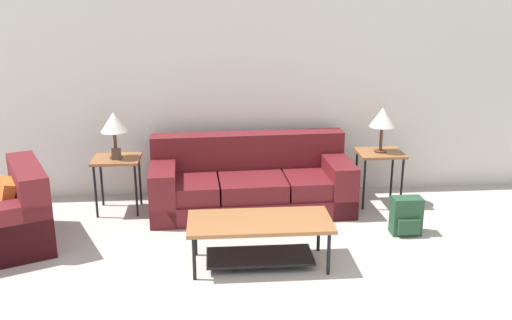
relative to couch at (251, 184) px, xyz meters
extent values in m
cube|color=silver|center=(0.04, 0.60, 1.01)|extent=(9.08, 0.06, 2.60)
cube|color=maroon|center=(0.00, -0.05, -0.18)|extent=(2.28, 1.02, 0.22)
cube|color=maroon|center=(-0.74, -0.10, 0.03)|extent=(0.76, 0.86, 0.20)
cube|color=maroon|center=(0.00, -0.07, 0.03)|extent=(0.76, 0.86, 0.20)
cube|color=maroon|center=(0.75, -0.04, 0.03)|extent=(0.76, 0.86, 0.20)
cube|color=maroon|center=(-0.01, 0.28, 0.33)|extent=(2.25, 0.36, 0.40)
cube|color=maroon|center=(-0.98, -0.09, 0.00)|extent=(0.32, 0.93, 0.58)
cube|color=maroon|center=(0.98, -0.01, 0.00)|extent=(0.32, 0.93, 0.58)
cube|color=maroon|center=(-2.23, -0.70, 0.31)|extent=(0.66, 1.04, 0.40)
cube|color=maroon|center=(-2.37, -1.18, -0.01)|extent=(0.94, 0.61, 0.56)
cube|color=orange|center=(-2.43, -0.79, 0.21)|extent=(0.31, 0.39, 0.36)
cube|color=#935B33|center=(-0.02, -1.40, 0.13)|extent=(1.30, 0.60, 0.04)
cylinder|color=black|center=(-0.61, -1.63, -0.09)|extent=(0.03, 0.03, 0.41)
cylinder|color=black|center=(0.57, -1.63, -0.09)|extent=(0.03, 0.03, 0.41)
cylinder|color=black|center=(-0.61, -1.16, -0.09)|extent=(0.03, 0.03, 0.41)
cylinder|color=black|center=(0.57, -1.16, -0.09)|extent=(0.03, 0.03, 0.41)
cube|color=black|center=(-0.02, -1.40, -0.21)|extent=(0.97, 0.42, 0.02)
cube|color=#935B33|center=(-1.49, 0.04, 0.32)|extent=(0.52, 0.45, 0.03)
cylinder|color=black|center=(-1.71, -0.14, 0.00)|extent=(0.03, 0.03, 0.60)
cylinder|color=black|center=(-1.27, -0.14, 0.00)|extent=(0.03, 0.03, 0.60)
cylinder|color=black|center=(-1.71, 0.22, 0.00)|extent=(0.03, 0.03, 0.60)
cylinder|color=black|center=(-1.27, 0.22, 0.00)|extent=(0.03, 0.03, 0.60)
cube|color=#935B33|center=(1.50, 0.04, 0.32)|extent=(0.52, 0.45, 0.03)
cylinder|color=black|center=(1.28, -0.14, 0.00)|extent=(0.03, 0.03, 0.60)
cylinder|color=black|center=(1.72, -0.14, 0.00)|extent=(0.03, 0.03, 0.60)
cylinder|color=black|center=(1.28, 0.22, 0.00)|extent=(0.03, 0.03, 0.60)
cylinder|color=black|center=(1.72, 0.22, 0.00)|extent=(0.03, 0.03, 0.60)
cylinder|color=#472D1E|center=(-1.49, 0.04, 0.34)|extent=(0.14, 0.14, 0.02)
cylinder|color=#472D1E|center=(-1.49, 0.04, 0.49)|extent=(0.04, 0.04, 0.28)
cone|color=white|center=(-1.49, 0.04, 0.74)|extent=(0.29, 0.29, 0.22)
cylinder|color=#472D1E|center=(1.50, 0.04, 0.34)|extent=(0.14, 0.14, 0.02)
cylinder|color=#472D1E|center=(1.50, 0.04, 0.49)|extent=(0.04, 0.04, 0.28)
cone|color=white|center=(1.50, 0.04, 0.74)|extent=(0.29, 0.29, 0.22)
cube|color=#23472D|center=(1.54, -0.83, -0.10)|extent=(0.30, 0.18, 0.39)
cube|color=#23472D|center=(1.54, -0.94, -0.18)|extent=(0.23, 0.05, 0.16)
cylinder|color=#23472D|center=(1.46, -0.72, -0.08)|extent=(0.02, 0.02, 0.30)
cylinder|color=#23472D|center=(1.62, -0.72, -0.08)|extent=(0.02, 0.02, 0.30)
cube|color=#4C3828|center=(-1.48, -0.03, 0.40)|extent=(0.10, 0.04, 0.13)
camera|label=1|loc=(-0.43, -6.11, 2.16)|focal=40.00mm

